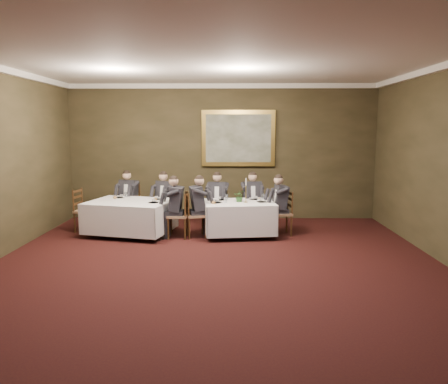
{
  "coord_description": "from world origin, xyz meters",
  "views": [
    {
      "loc": [
        0.27,
        -6.45,
        2.37
      ],
      "look_at": [
        0.11,
        1.91,
        1.15
      ],
      "focal_mm": 35.0,
      "sensor_mm": 36.0,
      "label": 1
    }
  ],
  "objects_px": {
    "table_main": "(239,216)",
    "chair_sec_endleft": "(86,219)",
    "table_second": "(130,215)",
    "chair_sec_backleft": "(130,213)",
    "diner_sec_backright": "(166,206)",
    "candlestick": "(246,193)",
    "centerpiece": "(240,196)",
    "chair_main_backleft": "(218,217)",
    "chair_main_backright": "(251,216)",
    "chair_main_endleft": "(196,224)",
    "diner_sec_endright": "(178,215)",
    "painting": "(238,138)",
    "diner_main_backleft": "(218,207)",
    "diner_main_endleft": "(196,214)",
    "diner_main_backright": "(252,207)",
    "chair_sec_endright": "(178,225)",
    "diner_main_endright": "(281,212)",
    "chair_main_endright": "(282,222)",
    "diner_sec_backleft": "(129,204)",
    "chair_sec_backright": "(166,215)"
  },
  "relations": [
    {
      "from": "diner_main_backleft",
      "to": "diner_sec_endright",
      "type": "xyz_separation_m",
      "value": [
        -0.84,
        -0.91,
        0.0
      ]
    },
    {
      "from": "table_second",
      "to": "chair_main_endright",
      "type": "height_order",
      "value": "chair_main_endright"
    },
    {
      "from": "table_second",
      "to": "candlestick",
      "type": "bearing_deg",
      "value": -2.8
    },
    {
      "from": "chair_main_backright",
      "to": "diner_sec_backright",
      "type": "xyz_separation_m",
      "value": [
        -2.07,
        0.02,
        0.23
      ]
    },
    {
      "from": "chair_main_endleft",
      "to": "diner_main_endleft",
      "type": "relative_size",
      "value": 0.74
    },
    {
      "from": "table_main",
      "to": "centerpiece",
      "type": "distance_m",
      "value": 0.45
    },
    {
      "from": "chair_main_endright",
      "to": "diner_main_endright",
      "type": "relative_size",
      "value": 0.74
    },
    {
      "from": "table_second",
      "to": "centerpiece",
      "type": "xyz_separation_m",
      "value": [
        2.44,
        -0.06,
        0.45
      ]
    },
    {
      "from": "painting",
      "to": "chair_main_backright",
      "type": "bearing_deg",
      "value": -73.77
    },
    {
      "from": "diner_main_backleft",
      "to": "chair_sec_backright",
      "type": "height_order",
      "value": "diner_main_backleft"
    },
    {
      "from": "chair_main_backright",
      "to": "candlestick",
      "type": "relative_size",
      "value": 1.82
    },
    {
      "from": "table_second",
      "to": "diner_main_endright",
      "type": "relative_size",
      "value": 1.54
    },
    {
      "from": "chair_sec_backleft",
      "to": "diner_sec_backright",
      "type": "bearing_deg",
      "value": -177.2
    },
    {
      "from": "chair_main_backright",
      "to": "candlestick",
      "type": "height_order",
      "value": "candlestick"
    },
    {
      "from": "table_main",
      "to": "diner_main_endleft",
      "type": "bearing_deg",
      "value": -173.11
    },
    {
      "from": "table_main",
      "to": "chair_main_backright",
      "type": "height_order",
      "value": "chair_main_backright"
    },
    {
      "from": "diner_main_endright",
      "to": "candlestick",
      "type": "xyz_separation_m",
      "value": [
        -0.8,
        -0.17,
        0.45
      ]
    },
    {
      "from": "centerpiece",
      "to": "candlestick",
      "type": "relative_size",
      "value": 0.5
    },
    {
      "from": "chair_main_backright",
      "to": "chair_main_endleft",
      "type": "height_order",
      "value": "same"
    },
    {
      "from": "table_main",
      "to": "chair_sec_endleft",
      "type": "relative_size",
      "value": 1.66
    },
    {
      "from": "diner_main_endleft",
      "to": "candlestick",
      "type": "relative_size",
      "value": 2.45
    },
    {
      "from": "table_second",
      "to": "chair_main_endleft",
      "type": "height_order",
      "value": "chair_main_endleft"
    },
    {
      "from": "chair_main_backleft",
      "to": "chair_main_backright",
      "type": "relative_size",
      "value": 1.0
    },
    {
      "from": "chair_main_endright",
      "to": "chair_sec_backleft",
      "type": "relative_size",
      "value": 1.0
    },
    {
      "from": "diner_sec_backleft",
      "to": "chair_sec_endleft",
      "type": "xyz_separation_m",
      "value": [
        -0.85,
        -0.74,
        -0.23
      ]
    },
    {
      "from": "diner_main_backright",
      "to": "diner_main_endleft",
      "type": "bearing_deg",
      "value": 26.5
    },
    {
      "from": "diner_main_backleft",
      "to": "diner_main_endleft",
      "type": "distance_m",
      "value": 0.95
    },
    {
      "from": "chair_main_endleft",
      "to": "painting",
      "type": "xyz_separation_m",
      "value": [
        0.96,
        2.02,
        1.83
      ]
    },
    {
      "from": "chair_sec_backleft",
      "to": "diner_sec_endright",
      "type": "xyz_separation_m",
      "value": [
        1.35,
        -1.27,
        0.23
      ]
    },
    {
      "from": "chair_main_endleft",
      "to": "diner_sec_backright",
      "type": "bearing_deg",
      "value": -154.74
    },
    {
      "from": "diner_sec_endright",
      "to": "diner_sec_backright",
      "type": "bearing_deg",
      "value": 23.58
    },
    {
      "from": "diner_main_endleft",
      "to": "chair_sec_endleft",
      "type": "distance_m",
      "value": 2.64
    },
    {
      "from": "chair_main_endleft",
      "to": "chair_sec_backleft",
      "type": "bearing_deg",
      "value": -138.94
    },
    {
      "from": "table_second",
      "to": "diner_sec_backleft",
      "type": "height_order",
      "value": "diner_sec_backleft"
    },
    {
      "from": "candlestick",
      "to": "diner_sec_endright",
      "type": "bearing_deg",
      "value": -174.82
    },
    {
      "from": "chair_main_backright",
      "to": "chair_sec_backleft",
      "type": "bearing_deg",
      "value": -14.78
    },
    {
      "from": "chair_main_backleft",
      "to": "diner_sec_endright",
      "type": "relative_size",
      "value": 0.74
    },
    {
      "from": "chair_main_backright",
      "to": "diner_main_backleft",
      "type": "bearing_deg",
      "value": -2.22
    },
    {
      "from": "chair_sec_endright",
      "to": "chair_main_backleft",
      "type": "bearing_deg",
      "value": -40.34
    },
    {
      "from": "table_second",
      "to": "chair_sec_endleft",
      "type": "distance_m",
      "value": 1.15
    },
    {
      "from": "chair_main_backleft",
      "to": "diner_sec_backleft",
      "type": "distance_m",
      "value": 2.24
    },
    {
      "from": "chair_main_backleft",
      "to": "chair_sec_endleft",
      "type": "xyz_separation_m",
      "value": [
        -3.05,
        -0.39,
        0.0
      ]
    },
    {
      "from": "diner_main_backright",
      "to": "chair_sec_endleft",
      "type": "height_order",
      "value": "diner_main_backright"
    },
    {
      "from": "diner_main_endleft",
      "to": "painting",
      "type": "height_order",
      "value": "painting"
    },
    {
      "from": "chair_sec_endright",
      "to": "candlestick",
      "type": "xyz_separation_m",
      "value": [
        1.47,
        0.13,
        0.68
      ]
    },
    {
      "from": "chair_main_backleft",
      "to": "centerpiece",
      "type": "xyz_separation_m",
      "value": [
        0.51,
        -0.72,
        0.62
      ]
    },
    {
      "from": "diner_main_backright",
      "to": "chair_main_endright",
      "type": "distance_m",
      "value": 0.98
    },
    {
      "from": "diner_sec_backright",
      "to": "chair_sec_endright",
      "type": "relative_size",
      "value": 1.35
    },
    {
      "from": "table_second",
      "to": "centerpiece",
      "type": "height_order",
      "value": "centerpiece"
    },
    {
      "from": "diner_main_backright",
      "to": "diner_main_endright",
      "type": "height_order",
      "value": "same"
    }
  ]
}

